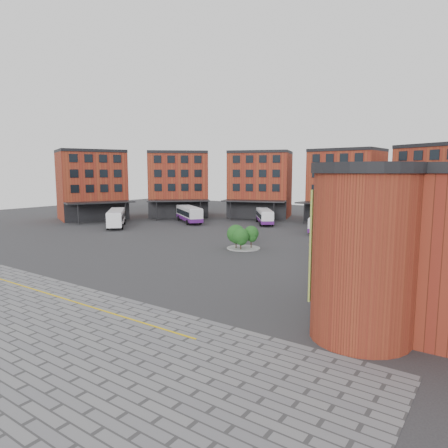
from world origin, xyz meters
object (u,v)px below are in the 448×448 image
Objects in this scene: tree_island at (241,236)px; bus_d at (321,223)px; bus_c at (265,216)px; bus_b at (189,214)px; blue_car at (380,312)px; bus_a at (116,217)px; bus_e at (390,232)px.

tree_island is 20.42m from bus_d.
bus_d reaches higher than bus_c.
tree_island is at bearing -90.89° from bus_b.
blue_car is (18.43, -36.35, -0.84)m from bus_d.
tree_island is 0.45× the size of bus_a.
bus_d is 40.76m from blue_car.
bus_b is 55.91m from blue_car.
tree_island is at bearing -85.31° from bus_e.
bus_e is at bearing 23.71° from blue_car.
bus_e is at bearing -33.08° from bus_a.
bus_a is 0.90× the size of bus_b.
bus_a is 0.97× the size of bus_e.
bus_a is 36.59m from bus_d.
blue_car is at bearing -37.02° from tree_island.
bus_e reaches higher than bus_d.
tree_island is 0.46× the size of bus_c.
bus_d reaches higher than blue_car.
bus_a reaches higher than bus_e.
blue_car is at bearing -28.16° from bus_e.
bus_b is 1.07× the size of bus_e.
blue_car is (6.32, -30.94, -0.96)m from bus_e.
bus_e is 2.33× the size of blue_car.
bus_b is (-23.40, 17.25, 0.00)m from tree_island.
bus_e is (25.07, -9.14, 0.14)m from bus_c.
blue_car is at bearing -88.03° from bus_c.
bus_d is at bearing -153.78° from bus_e.
bus_e is (12.11, -5.41, 0.12)m from bus_d.
bus_a reaches higher than bus_c.
bus_a is 14.33m from bus_b.
tree_island is 1.02× the size of blue_car.
bus_a is at bearing -165.28° from bus_d.
bus_b is 1.04× the size of bus_d.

